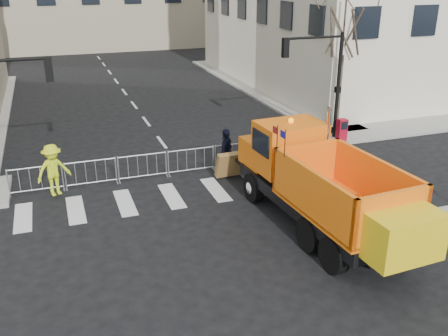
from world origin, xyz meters
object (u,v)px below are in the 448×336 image
object	(u,v)px
plow_truck	(322,183)
cop_b	(276,145)
worker	(53,170)
cop_c	(226,151)
cop_a	(281,156)
newspaper_box	(342,130)

from	to	relation	value
plow_truck	cop_b	xyz separation A→B (m)	(1.08, 5.73, -0.67)
plow_truck	worker	bearing A→B (deg)	52.76
plow_truck	cop_c	distance (m)	5.90
cop_a	newspaper_box	distance (m)	5.77
plow_truck	cop_a	world-z (taller)	plow_truck
cop_b	newspaper_box	size ratio (longest dim) A/B	1.86
plow_truck	cop_b	distance (m)	5.87
cop_c	plow_truck	bearing A→B (deg)	49.49
cop_b	newspaper_box	xyz separation A→B (m)	(4.50, 1.85, -0.32)
cop_b	newspaper_box	bearing A→B (deg)	-145.49
plow_truck	cop_a	bearing A→B (deg)	-12.68
cop_a	cop_c	size ratio (longest dim) A/B	0.98
cop_b	worker	distance (m)	9.32
plow_truck	cop_a	size ratio (longest dim) A/B	5.05
cop_a	cop_b	size ratio (longest dim) A/B	0.96
plow_truck	newspaper_box	size ratio (longest dim) A/B	9.04
cop_a	worker	world-z (taller)	worker
cop_a	worker	xyz separation A→B (m)	(-8.96, 1.07, 0.17)
plow_truck	cop_a	distance (m)	4.57
newspaper_box	cop_c	bearing A→B (deg)	-162.51
cop_a	worker	size ratio (longest dim) A/B	0.98
cop_c	worker	xyz separation A→B (m)	(-6.99, -0.20, 0.16)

